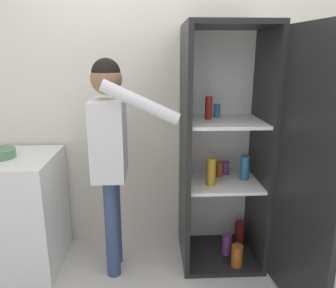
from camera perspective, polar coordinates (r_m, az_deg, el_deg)
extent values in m
cube|color=silver|center=(2.72, 1.34, 8.29)|extent=(7.00, 0.06, 2.55)
cube|color=black|center=(2.89, 8.77, -18.27)|extent=(0.62, 0.58, 0.04)
cube|color=black|center=(2.42, 10.57, 19.73)|extent=(0.62, 0.58, 0.04)
cube|color=white|center=(2.77, 8.42, 0.56)|extent=(0.62, 0.03, 1.75)
cube|color=black|center=(2.47, 2.96, -1.11)|extent=(0.04, 0.58, 1.75)
cube|color=black|center=(2.59, 15.90, -0.89)|extent=(0.03, 0.58, 1.75)
cube|color=white|center=(2.59, 9.34, -6.42)|extent=(0.55, 0.51, 0.02)
cube|color=white|center=(2.46, 9.81, 3.89)|extent=(0.55, 0.51, 0.02)
cube|color=black|center=(2.10, 23.08, -5.30)|extent=(0.13, 0.62, 1.75)
cylinder|color=#723884|center=(2.70, 10.02, -4.14)|extent=(0.06, 0.06, 0.10)
cylinder|color=maroon|center=(2.46, 7.09, 6.29)|extent=(0.05, 0.05, 0.17)
cylinder|color=teal|center=(2.54, 8.52, 5.75)|extent=(0.05, 0.05, 0.10)
cylinder|color=#9E4C19|center=(2.70, 11.92, -18.51)|extent=(0.09, 0.09, 0.17)
cylinder|color=teal|center=(2.60, 13.23, -4.03)|extent=(0.07, 0.07, 0.19)
cylinder|color=maroon|center=(2.99, 12.37, -14.75)|extent=(0.08, 0.08, 0.18)
cylinder|color=#723884|center=(2.81, 10.18, -16.82)|extent=(0.08, 0.08, 0.17)
cylinder|color=#B78C1E|center=(2.44, 7.53, -4.78)|extent=(0.07, 0.07, 0.21)
cylinder|color=#9E4C19|center=(2.65, 8.88, -4.37)|extent=(0.06, 0.06, 0.11)
cylinder|color=#384770|center=(2.64, -9.32, -12.52)|extent=(0.10, 0.10, 0.77)
cylinder|color=#384770|center=(2.50, -9.72, -14.25)|extent=(0.10, 0.10, 0.77)
cube|color=silver|center=(2.33, -10.22, 1.01)|extent=(0.22, 0.40, 0.54)
sphere|color=#8C6647|center=(2.26, -10.71, 11.13)|extent=(0.21, 0.21, 0.21)
sphere|color=black|center=(2.26, -10.76, 12.07)|extent=(0.19, 0.19, 0.19)
cylinder|color=silver|center=(2.55, -9.58, 1.64)|extent=(0.08, 0.08, 0.51)
cylinder|color=silver|center=(2.04, -4.85, 7.22)|extent=(0.50, 0.08, 0.29)
cube|color=white|center=(2.79, -24.08, -10.80)|extent=(0.55, 0.64, 0.89)
cylinder|color=#517F5B|center=(2.65, -27.27, -1.47)|extent=(0.22, 0.22, 0.06)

